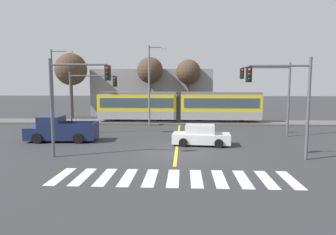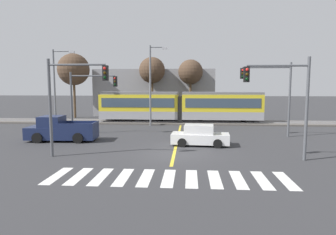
{
  "view_description": "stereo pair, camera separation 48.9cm",
  "coord_description": "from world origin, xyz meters",
  "px_view_note": "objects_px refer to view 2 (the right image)",
  "views": [
    {
      "loc": [
        0.5,
        -18.8,
        4.46
      ],
      "look_at": [
        -0.9,
        7.1,
        1.6
      ],
      "focal_mm": 32.0,
      "sensor_mm": 36.0,
      "label": 1
    },
    {
      "loc": [
        0.99,
        -18.77,
        4.46
      ],
      "look_at": [
        -0.9,
        7.1,
        1.6
      ],
      "focal_mm": 32.0,
      "sensor_mm": 36.0,
      "label": 2
    }
  ],
  "objects_px": {
    "street_lamp_centre": "(152,81)",
    "bare_tree_far_west": "(74,70)",
    "bare_tree_west": "(152,71)",
    "traffic_light_near_right": "(285,93)",
    "traffic_light_mid_right": "(273,88)",
    "light_rail_tram": "(180,106)",
    "traffic_light_mid_left": "(88,92)",
    "traffic_light_near_left": "(70,92)",
    "bare_tree_east": "(191,72)",
    "pickup_truck": "(61,130)",
    "street_lamp_west": "(56,82)",
    "sedan_crossing": "(200,136)"
  },
  "relations": [
    {
      "from": "traffic_light_mid_left",
      "to": "bare_tree_east",
      "type": "height_order",
      "value": "bare_tree_east"
    },
    {
      "from": "traffic_light_near_right",
      "to": "traffic_light_mid_right",
      "type": "height_order",
      "value": "traffic_light_mid_right"
    },
    {
      "from": "street_lamp_west",
      "to": "bare_tree_far_west",
      "type": "distance_m",
      "value": 7.94
    },
    {
      "from": "traffic_light_mid_right",
      "to": "sedan_crossing",
      "type": "bearing_deg",
      "value": -146.53
    },
    {
      "from": "sedan_crossing",
      "to": "pickup_truck",
      "type": "distance_m",
      "value": 11.04
    },
    {
      "from": "traffic_light_near_right",
      "to": "bare_tree_east",
      "type": "height_order",
      "value": "bare_tree_east"
    },
    {
      "from": "traffic_light_mid_right",
      "to": "light_rail_tram",
      "type": "bearing_deg",
      "value": 133.56
    },
    {
      "from": "sedan_crossing",
      "to": "bare_tree_far_west",
      "type": "xyz_separation_m",
      "value": [
        -16.21,
        17.26,
        5.73
      ]
    },
    {
      "from": "street_lamp_west",
      "to": "traffic_light_mid_right",
      "type": "bearing_deg",
      "value": -14.33
    },
    {
      "from": "traffic_light_near_right",
      "to": "street_lamp_west",
      "type": "height_order",
      "value": "street_lamp_west"
    },
    {
      "from": "light_rail_tram",
      "to": "street_lamp_centre",
      "type": "relative_size",
      "value": 2.16
    },
    {
      "from": "pickup_truck",
      "to": "street_lamp_west",
      "type": "distance_m",
      "value": 10.3
    },
    {
      "from": "traffic_light_near_left",
      "to": "bare_tree_west",
      "type": "relative_size",
      "value": 0.74
    },
    {
      "from": "traffic_light_near_right",
      "to": "street_lamp_centre",
      "type": "distance_m",
      "value": 17.1
    },
    {
      "from": "traffic_light_near_right",
      "to": "traffic_light_near_left",
      "type": "height_order",
      "value": "traffic_light_near_right"
    },
    {
      "from": "pickup_truck",
      "to": "street_lamp_centre",
      "type": "bearing_deg",
      "value": 55.99
    },
    {
      "from": "sedan_crossing",
      "to": "bare_tree_west",
      "type": "bearing_deg",
      "value": 107.8
    },
    {
      "from": "traffic_light_mid_left",
      "to": "street_lamp_west",
      "type": "height_order",
      "value": "street_lamp_west"
    },
    {
      "from": "sedan_crossing",
      "to": "bare_tree_east",
      "type": "height_order",
      "value": "bare_tree_east"
    },
    {
      "from": "pickup_truck",
      "to": "bare_tree_east",
      "type": "xyz_separation_m",
      "value": [
        10.3,
        17.46,
        5.24
      ]
    },
    {
      "from": "traffic_light_mid_right",
      "to": "traffic_light_mid_left",
      "type": "relative_size",
      "value": 1.14
    },
    {
      "from": "traffic_light_near_right",
      "to": "traffic_light_near_left",
      "type": "xyz_separation_m",
      "value": [
        -12.81,
        -0.14,
        0.04
      ]
    },
    {
      "from": "traffic_light_near_left",
      "to": "bare_tree_east",
      "type": "height_order",
      "value": "bare_tree_east"
    },
    {
      "from": "traffic_light_near_right",
      "to": "street_lamp_west",
      "type": "relative_size",
      "value": 0.74
    },
    {
      "from": "bare_tree_west",
      "to": "traffic_light_near_right",
      "type": "bearing_deg",
      "value": -64.48
    },
    {
      "from": "traffic_light_near_left",
      "to": "bare_tree_far_west",
      "type": "xyz_separation_m",
      "value": [
        -8.16,
        21.42,
        2.43
      ]
    },
    {
      "from": "sedan_crossing",
      "to": "traffic_light_near_right",
      "type": "relative_size",
      "value": 0.71
    },
    {
      "from": "traffic_light_mid_right",
      "to": "bare_tree_west",
      "type": "xyz_separation_m",
      "value": [
        -12.06,
        14.0,
        2.11
      ]
    },
    {
      "from": "traffic_light_near_right",
      "to": "bare_tree_east",
      "type": "xyz_separation_m",
      "value": [
        -5.46,
        22.45,
        2.12
      ]
    },
    {
      "from": "light_rail_tram",
      "to": "street_lamp_west",
      "type": "bearing_deg",
      "value": -166.89
    },
    {
      "from": "pickup_truck",
      "to": "street_lamp_centre",
      "type": "relative_size",
      "value": 0.64
    },
    {
      "from": "bare_tree_east",
      "to": "street_lamp_west",
      "type": "bearing_deg",
      "value": -148.47
    },
    {
      "from": "pickup_truck",
      "to": "traffic_light_mid_left",
      "type": "bearing_deg",
      "value": 69.08
    },
    {
      "from": "traffic_light_near_right",
      "to": "bare_tree_east",
      "type": "distance_m",
      "value": 23.2
    },
    {
      "from": "light_rail_tram",
      "to": "traffic_light_near_left",
      "type": "xyz_separation_m",
      "value": [
        -6.17,
        -16.83,
        1.96
      ]
    },
    {
      "from": "bare_tree_west",
      "to": "traffic_light_near_left",
      "type": "bearing_deg",
      "value": -95.71
    },
    {
      "from": "traffic_light_near_left",
      "to": "traffic_light_mid_right",
      "type": "bearing_deg",
      "value": 30.12
    },
    {
      "from": "street_lamp_west",
      "to": "traffic_light_mid_left",
      "type": "bearing_deg",
      "value": -45.78
    },
    {
      "from": "traffic_light_mid_left",
      "to": "street_lamp_centre",
      "type": "height_order",
      "value": "street_lamp_centre"
    },
    {
      "from": "pickup_truck",
      "to": "bare_tree_east",
      "type": "distance_m",
      "value": 20.94
    },
    {
      "from": "street_lamp_west",
      "to": "bare_tree_west",
      "type": "height_order",
      "value": "street_lamp_west"
    },
    {
      "from": "street_lamp_centre",
      "to": "bare_tree_far_west",
      "type": "height_order",
      "value": "street_lamp_centre"
    },
    {
      "from": "light_rail_tram",
      "to": "traffic_light_mid_left",
      "type": "height_order",
      "value": "traffic_light_mid_left"
    },
    {
      "from": "traffic_light_near_right",
      "to": "street_lamp_centre",
      "type": "xyz_separation_m",
      "value": [
        -9.59,
        14.12,
        0.87
      ]
    },
    {
      "from": "pickup_truck",
      "to": "light_rail_tram",
      "type": "bearing_deg",
      "value": 52.06
    },
    {
      "from": "sedan_crossing",
      "to": "bare_tree_east",
      "type": "distance_m",
      "value": 19.21
    },
    {
      "from": "light_rail_tram",
      "to": "traffic_light_mid_right",
      "type": "distance_m",
      "value": 11.98
    },
    {
      "from": "traffic_light_near_right",
      "to": "street_lamp_west",
      "type": "bearing_deg",
      "value": 145.6
    },
    {
      "from": "traffic_light_near_left",
      "to": "traffic_light_mid_right",
      "type": "xyz_separation_m",
      "value": [
        14.29,
        8.29,
        0.2
      ]
    },
    {
      "from": "street_lamp_centre",
      "to": "bare_tree_far_west",
      "type": "xyz_separation_m",
      "value": [
        -11.37,
        7.16,
        1.59
      ]
    }
  ]
}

